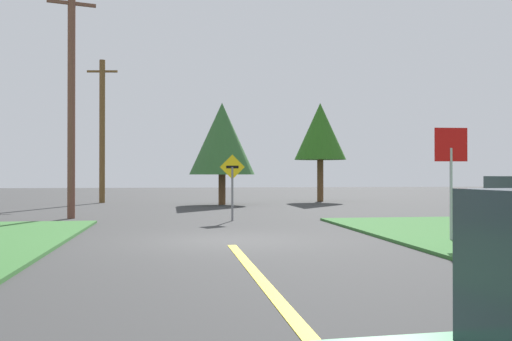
# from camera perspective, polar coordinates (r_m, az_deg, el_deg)

# --- Properties ---
(ground_plane) EXTENTS (120.00, 120.00, 0.00)m
(ground_plane) POSITION_cam_1_polar(r_m,az_deg,el_deg) (14.70, -2.81, -6.95)
(ground_plane) COLOR #363636
(lane_stripe_center) EXTENTS (0.20, 14.00, 0.01)m
(lane_stripe_center) POSITION_cam_1_polar(r_m,az_deg,el_deg) (6.89, 3.73, -14.42)
(lane_stripe_center) COLOR yellow
(lane_stripe_center) RESTS_ON ground
(stop_sign) EXTENTS (0.83, 0.08, 2.83)m
(stop_sign) POSITION_cam_1_polar(r_m,az_deg,el_deg) (14.94, 18.75, 0.93)
(stop_sign) COLOR #9EA0A8
(stop_sign) RESTS_ON ground
(utility_pole_mid) EXTENTS (1.76, 0.61, 8.94)m
(utility_pole_mid) POSITION_cam_1_polar(r_m,az_deg,el_deg) (23.20, -17.81, 6.85)
(utility_pole_mid) COLOR brown
(utility_pole_mid) RESTS_ON ground
(utility_pole_far) EXTENTS (1.80, 0.36, 8.48)m
(utility_pole_far) POSITION_cam_1_polar(r_m,az_deg,el_deg) (35.38, -14.99, 3.92)
(utility_pole_far) COLOR brown
(utility_pole_far) RESTS_ON ground
(direction_sign) EXTENTS (0.90, 0.10, 2.40)m
(direction_sign) POSITION_cam_1_polar(r_m,az_deg,el_deg) (20.85, -2.36, -0.91)
(direction_sign) COLOR slate
(direction_sign) RESTS_ON ground
(oak_tree_left) EXTENTS (3.65, 3.65, 5.69)m
(oak_tree_left) POSITION_cam_1_polar(r_m,az_deg,el_deg) (32.17, -3.38, 3.15)
(oak_tree_left) COLOR brown
(oak_tree_left) RESTS_ON ground
(pine_tree_center) EXTENTS (3.21, 3.21, 6.14)m
(pine_tree_center) POSITION_cam_1_polar(r_m,az_deg,el_deg) (36.11, 6.38, 3.83)
(pine_tree_center) COLOR brown
(pine_tree_center) RESTS_ON ground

